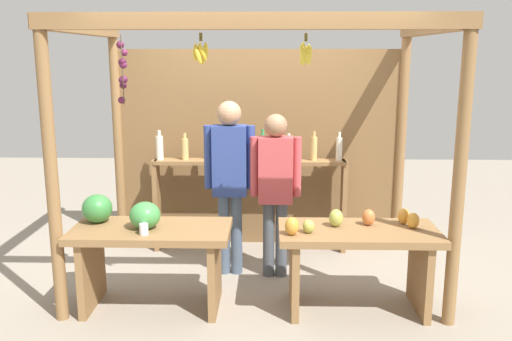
# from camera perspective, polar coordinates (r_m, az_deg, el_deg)

# --- Properties ---
(ground_plane) EXTENTS (12.00, 12.00, 0.00)m
(ground_plane) POSITION_cam_1_polar(r_m,az_deg,el_deg) (5.40, 0.05, -10.82)
(ground_plane) COLOR gray
(ground_plane) RESTS_ON ground
(market_stall) EXTENTS (3.22, 1.98, 2.39)m
(market_stall) POSITION_cam_1_polar(r_m,az_deg,el_deg) (5.46, 0.13, 4.55)
(market_stall) COLOR olive
(market_stall) RESTS_ON ground
(fruit_counter_left) EXTENTS (1.31, 0.64, 0.94)m
(fruit_counter_left) POSITION_cam_1_polar(r_m,az_deg,el_deg) (4.66, -11.59, -7.20)
(fruit_counter_left) COLOR olive
(fruit_counter_left) RESTS_ON ground
(fruit_counter_right) EXTENTS (1.30, 0.64, 0.85)m
(fruit_counter_right) POSITION_cam_1_polar(r_m,az_deg,el_deg) (4.61, 10.54, -8.07)
(fruit_counter_right) COLOR olive
(fruit_counter_right) RESTS_ON ground
(bottle_shelf_unit) EXTENTS (2.07, 0.22, 1.34)m
(bottle_shelf_unit) POSITION_cam_1_polar(r_m,az_deg,el_deg) (5.82, -0.76, -0.75)
(bottle_shelf_unit) COLOR olive
(bottle_shelf_unit) RESTS_ON ground
(vendor_man) EXTENTS (0.48, 0.23, 1.68)m
(vendor_man) POSITION_cam_1_polar(r_m,az_deg,el_deg) (5.15, -2.76, -0.12)
(vendor_man) COLOR #4D5D74
(vendor_man) RESTS_ON ground
(vendor_woman) EXTENTS (0.48, 0.21, 1.57)m
(vendor_woman) POSITION_cam_1_polar(r_m,az_deg,el_deg) (5.10, 2.04, -1.14)
(vendor_woman) COLOR #4A515A
(vendor_woman) RESTS_ON ground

